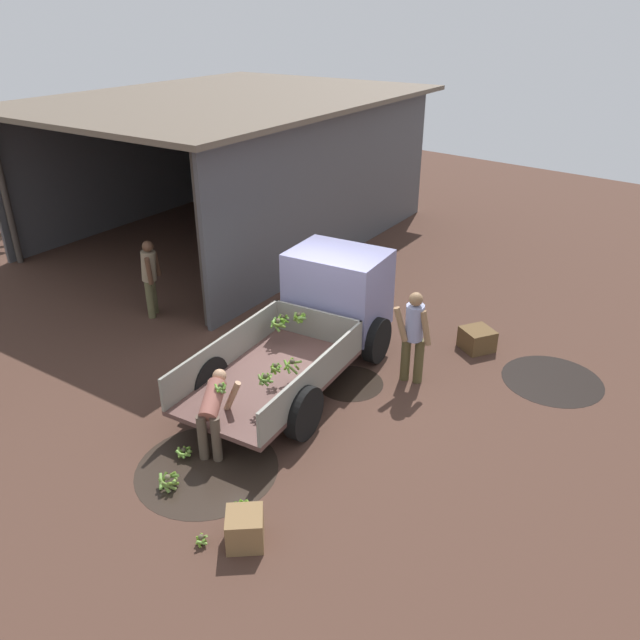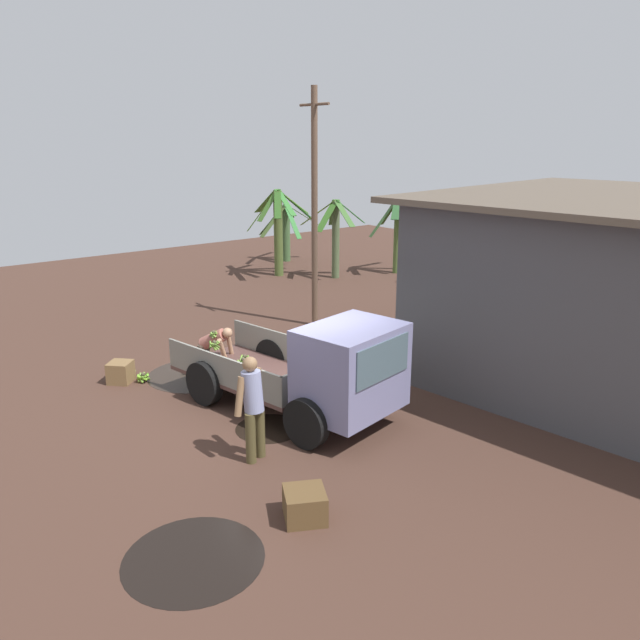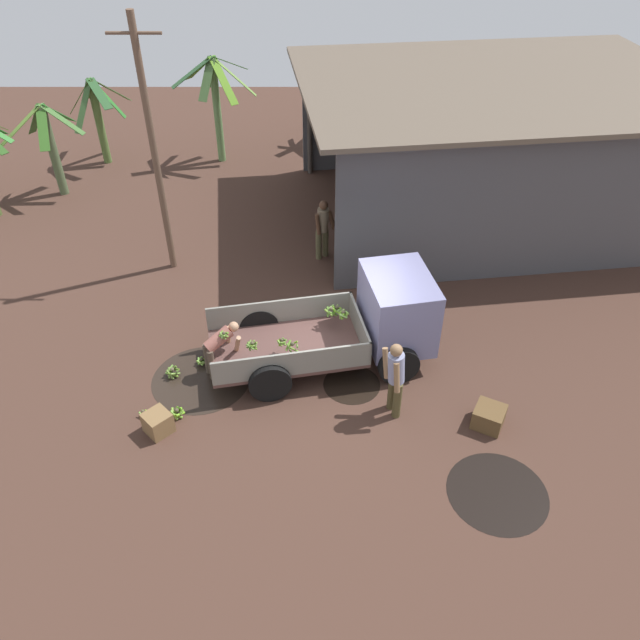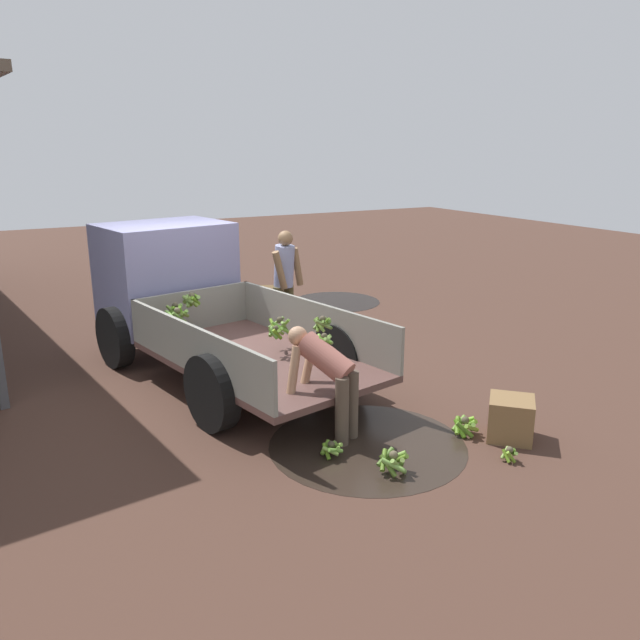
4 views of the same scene
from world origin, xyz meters
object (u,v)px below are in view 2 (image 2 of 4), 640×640
(cargo_truck, at_px, (327,371))
(banana_bunch_on_ground_1, at_px, (143,377))
(banana_bunch_on_ground_3, at_px, (187,361))
(wooden_crate_1, at_px, (305,505))
(person_foreground_visitor, at_px, (253,404))
(banana_bunch_on_ground_2, at_px, (213,365))
(person_worker_loading, at_px, (213,346))
(wooden_crate_0, at_px, (121,372))
(banana_bunch_on_ground_0, at_px, (132,369))
(utility_pole, at_px, (314,208))
(person_bystander_near_shed, at_px, (434,322))

(cargo_truck, distance_m, banana_bunch_on_ground_1, 4.37)
(cargo_truck, xyz_separation_m, banana_bunch_on_ground_3, (-4.16, -0.71, -0.86))
(wooden_crate_1, bearing_deg, cargo_truck, 135.85)
(person_foreground_visitor, xyz_separation_m, banana_bunch_on_ground_2, (-3.92, 1.37, -0.86))
(person_worker_loading, distance_m, wooden_crate_0, 2.00)
(person_worker_loading, xyz_separation_m, banana_bunch_on_ground_0, (-1.36, -1.29, -0.62))
(cargo_truck, height_order, wooden_crate_0, cargo_truck)
(wooden_crate_0, bearing_deg, wooden_crate_1, 1.54)
(utility_pole, distance_m, person_foreground_visitor, 7.71)
(banana_bunch_on_ground_2, bearing_deg, person_worker_loading, -24.25)
(cargo_truck, xyz_separation_m, person_worker_loading, (-3.16, -0.56, -0.28))
(person_bystander_near_shed, xyz_separation_m, banana_bunch_on_ground_3, (-3.14, -4.61, -0.80))
(wooden_crate_0, height_order, wooden_crate_1, wooden_crate_0)
(cargo_truck, xyz_separation_m, person_bystander_near_shed, (-1.02, 3.89, -0.06))
(wooden_crate_1, bearing_deg, banana_bunch_on_ground_2, 163.46)
(person_foreground_visitor, relative_size, wooden_crate_1, 3.14)
(cargo_truck, height_order, person_worker_loading, cargo_truck)
(person_worker_loading, height_order, person_bystander_near_shed, person_bystander_near_shed)
(person_bystander_near_shed, bearing_deg, banana_bunch_on_ground_0, -69.99)
(banana_bunch_on_ground_2, distance_m, wooden_crate_0, 1.95)
(person_worker_loading, bearing_deg, wooden_crate_1, -45.90)
(wooden_crate_0, bearing_deg, banana_bunch_on_ground_1, 52.80)
(person_worker_loading, bearing_deg, person_bystander_near_shed, 34.25)
(cargo_truck, relative_size, person_foreground_visitor, 2.81)
(banana_bunch_on_ground_0, distance_m, wooden_crate_0, 0.56)
(utility_pole, bearing_deg, person_bystander_near_shed, 6.12)
(person_bystander_near_shed, xyz_separation_m, wooden_crate_1, (3.14, -5.95, -0.72))
(cargo_truck, height_order, utility_pole, utility_pole)
(banana_bunch_on_ground_2, bearing_deg, wooden_crate_0, -105.87)
(banana_bunch_on_ground_0, bearing_deg, banana_bunch_on_ground_2, 58.50)
(person_bystander_near_shed, xyz_separation_m, banana_bunch_on_ground_1, (-2.84, -5.75, -0.82))
(banana_bunch_on_ground_1, xyz_separation_m, wooden_crate_1, (5.98, -0.20, 0.10))
(banana_bunch_on_ground_0, bearing_deg, person_bystander_near_shed, 58.60)
(banana_bunch_on_ground_0, height_order, banana_bunch_on_ground_3, banana_bunch_on_ground_3)
(cargo_truck, bearing_deg, person_bystander_near_shed, 93.58)
(person_bystander_near_shed, distance_m, banana_bunch_on_ground_1, 6.47)
(banana_bunch_on_ground_2, bearing_deg, utility_pole, 108.89)
(banana_bunch_on_ground_1, height_order, wooden_crate_0, wooden_crate_0)
(person_worker_loading, xyz_separation_m, banana_bunch_on_ground_1, (-0.70, -1.30, -0.59))
(person_worker_loading, xyz_separation_m, wooden_crate_0, (-0.98, -1.67, -0.48))
(person_foreground_visitor, distance_m, person_bystander_near_shed, 5.78)
(person_bystander_near_shed, xyz_separation_m, wooden_crate_0, (-3.12, -6.12, -0.71))
(utility_pole, relative_size, banana_bunch_on_ground_2, 25.28)
(banana_bunch_on_ground_3, bearing_deg, cargo_truck, 9.72)
(banana_bunch_on_ground_0, bearing_deg, cargo_truck, 22.19)
(person_bystander_near_shed, relative_size, banana_bunch_on_ground_0, 9.57)
(person_worker_loading, distance_m, banana_bunch_on_ground_3, 1.16)
(utility_pole, distance_m, banana_bunch_on_ground_3, 5.23)
(utility_pole, bearing_deg, banana_bunch_on_ground_0, -85.71)
(cargo_truck, bearing_deg, banana_bunch_on_ground_2, 174.53)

